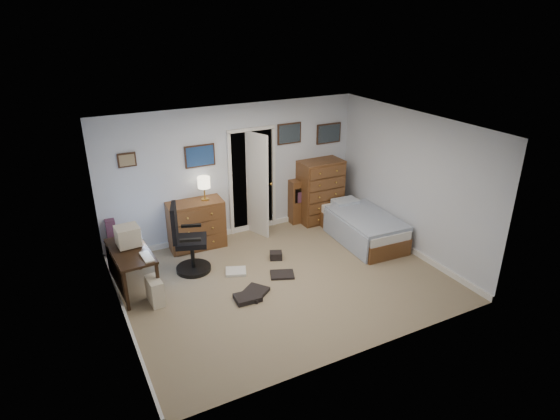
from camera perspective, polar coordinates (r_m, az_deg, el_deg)
The scene contains 15 objects.
floor at distance 7.68m, azimuth 0.48°, elevation -8.54°, with size 5.00×4.00×0.02m, color gray.
computer_desk at distance 7.53m, azimuth -18.29°, elevation -5.86°, with size 0.61×1.20×0.67m.
crt_monitor at distance 7.54m, azimuth -18.04°, elevation -3.04°, with size 0.37×0.34×0.32m.
keyboard at distance 7.19m, azimuth -15.93°, elevation -5.51°, with size 0.13×0.36×0.02m, color beige.
pc_tower at distance 7.26m, azimuth -15.00°, elevation -9.51°, with size 0.21×0.39×0.40m.
office_chair at distance 7.84m, azimuth -11.20°, elevation -4.33°, with size 0.74×0.74×1.20m.
media_stack at distance 8.54m, azimuth -19.73°, elevation -3.51°, with size 0.15×0.15×0.77m, color maroon.
low_dresser at distance 8.63m, azimuth -10.20°, elevation -1.73°, with size 1.00×0.50×0.89m, color brown.
table_lamp at distance 8.40m, azimuth -9.26°, elevation 3.25°, with size 0.23×0.23×0.43m.
doorway at distance 9.24m, azimuth -4.16°, elevation 4.02°, with size 0.96×1.12×2.05m.
tall_dresser at distance 9.54m, azimuth 4.91°, elevation 2.32°, with size 0.87×0.51×1.28m, color brown.
headboard_bookcase at distance 9.63m, azimuth 3.96°, elevation 1.52°, with size 1.01×0.28×0.91m.
bed at distance 8.94m, azimuth 10.04°, elevation -2.02°, with size 1.02×1.80×0.58m.
wall_posters at distance 8.85m, azimuth -2.20°, elevation 8.24°, with size 4.38×0.04×0.60m.
floor_clutter at distance 7.56m, azimuth -2.77°, elevation -8.71°, with size 1.28×1.23×0.13m.
Camera 1 is at (-3.05, -5.77, 4.02)m, focal length 30.00 mm.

